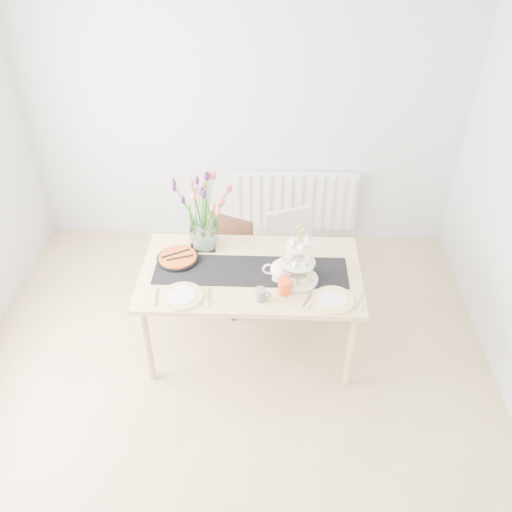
{
  "coord_description": "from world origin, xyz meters",
  "views": [
    {
      "loc": [
        0.29,
        -2.32,
        3.23
      ],
      "look_at": [
        0.18,
        0.67,
        0.93
      ],
      "focal_mm": 38.0,
      "sensor_mm": 36.0,
      "label": 1
    }
  ],
  "objects_px": {
    "teapot": "(282,270)",
    "cream_jug": "(293,255)",
    "mug_white": "(278,274)",
    "tulip_vase": "(202,203)",
    "tart_tin": "(178,258)",
    "mug_grey": "(260,295)",
    "plate_left": "(182,296)",
    "dining_table": "(251,279)",
    "mug_orange": "(284,287)",
    "cake_stand": "(298,267)",
    "chair_white": "(292,251)",
    "chair_brown": "(227,256)",
    "plate_right": "(333,300)",
    "radiator": "(295,201)"
  },
  "relations": [
    {
      "from": "chair_white",
      "to": "tulip_vase",
      "type": "height_order",
      "value": "tulip_vase"
    },
    {
      "from": "radiator",
      "to": "dining_table",
      "type": "relative_size",
      "value": 0.75
    },
    {
      "from": "mug_grey",
      "to": "plate_left",
      "type": "xyz_separation_m",
      "value": [
        -0.54,
        0.01,
        -0.04
      ]
    },
    {
      "from": "cake_stand",
      "to": "tart_tin",
      "type": "xyz_separation_m",
      "value": [
        -0.88,
        0.2,
        -0.1
      ]
    },
    {
      "from": "dining_table",
      "to": "teapot",
      "type": "distance_m",
      "value": 0.28
    },
    {
      "from": "cream_jug",
      "to": "mug_white",
      "type": "xyz_separation_m",
      "value": [
        -0.1,
        -0.22,
        0.01
      ]
    },
    {
      "from": "chair_white",
      "to": "tulip_vase",
      "type": "distance_m",
      "value": 0.99
    },
    {
      "from": "chair_white",
      "to": "cream_jug",
      "type": "height_order",
      "value": "cream_jug"
    },
    {
      "from": "dining_table",
      "to": "cake_stand",
      "type": "bearing_deg",
      "value": -14.64
    },
    {
      "from": "tart_tin",
      "to": "mug_grey",
      "type": "bearing_deg",
      "value": -33.3
    },
    {
      "from": "dining_table",
      "to": "mug_orange",
      "type": "distance_m",
      "value": 0.35
    },
    {
      "from": "cream_jug",
      "to": "mug_grey",
      "type": "height_order",
      "value": "cream_jug"
    },
    {
      "from": "mug_grey",
      "to": "plate_left",
      "type": "relative_size",
      "value": 0.31
    },
    {
      "from": "cake_stand",
      "to": "plate_right",
      "type": "height_order",
      "value": "cake_stand"
    },
    {
      "from": "dining_table",
      "to": "mug_grey",
      "type": "relative_size",
      "value": 17.48
    },
    {
      "from": "chair_white",
      "to": "tart_tin",
      "type": "height_order",
      "value": "chair_white"
    },
    {
      "from": "mug_orange",
      "to": "cake_stand",
      "type": "bearing_deg",
      "value": 15.55
    },
    {
      "from": "teapot",
      "to": "mug_white",
      "type": "distance_m",
      "value": 0.04
    },
    {
      "from": "radiator",
      "to": "plate_right",
      "type": "height_order",
      "value": "plate_right"
    },
    {
      "from": "chair_brown",
      "to": "plate_left",
      "type": "height_order",
      "value": "chair_brown"
    },
    {
      "from": "chair_white",
      "to": "cream_jug",
      "type": "bearing_deg",
      "value": -113.06
    },
    {
      "from": "chair_white",
      "to": "plate_left",
      "type": "xyz_separation_m",
      "value": [
        -0.78,
        -0.9,
        0.28
      ]
    },
    {
      "from": "tart_tin",
      "to": "plate_right",
      "type": "xyz_separation_m",
      "value": [
        1.12,
        -0.4,
        -0.01
      ]
    },
    {
      "from": "tulip_vase",
      "to": "teapot",
      "type": "distance_m",
      "value": 0.76
    },
    {
      "from": "tart_tin",
      "to": "mug_white",
      "type": "xyz_separation_m",
      "value": [
        0.75,
        -0.19,
        0.04
      ]
    },
    {
      "from": "mug_grey",
      "to": "radiator",
      "type": "bearing_deg",
      "value": 80.16
    },
    {
      "from": "tulip_vase",
      "to": "tart_tin",
      "type": "height_order",
      "value": "tulip_vase"
    },
    {
      "from": "chair_brown",
      "to": "teapot",
      "type": "distance_m",
      "value": 0.88
    },
    {
      "from": "tulip_vase",
      "to": "mug_white",
      "type": "relative_size",
      "value": 6.31
    },
    {
      "from": "radiator",
      "to": "dining_table",
      "type": "distance_m",
      "value": 1.53
    },
    {
      "from": "cream_jug",
      "to": "mug_white",
      "type": "height_order",
      "value": "mug_white"
    },
    {
      "from": "mug_white",
      "to": "mug_grey",
      "type": "bearing_deg",
      "value": -119.57
    },
    {
      "from": "dining_table",
      "to": "mug_orange",
      "type": "bearing_deg",
      "value": -42.63
    },
    {
      "from": "cream_jug",
      "to": "plate_left",
      "type": "distance_m",
      "value": 0.88
    },
    {
      "from": "chair_brown",
      "to": "chair_white",
      "type": "xyz_separation_m",
      "value": [
        0.55,
        0.04,
        0.04
      ]
    },
    {
      "from": "radiator",
      "to": "chair_brown",
      "type": "relative_size",
      "value": 1.55
    },
    {
      "from": "mug_grey",
      "to": "mug_orange",
      "type": "relative_size",
      "value": 0.87
    },
    {
      "from": "dining_table",
      "to": "chair_white",
      "type": "relative_size",
      "value": 1.92
    },
    {
      "from": "cake_stand",
      "to": "dining_table",
      "type": "bearing_deg",
      "value": 165.36
    },
    {
      "from": "radiator",
      "to": "mug_orange",
      "type": "bearing_deg",
      "value": -94.07
    },
    {
      "from": "cake_stand",
      "to": "plate_right",
      "type": "xyz_separation_m",
      "value": [
        0.24,
        -0.21,
        -0.11
      ]
    },
    {
      "from": "chair_white",
      "to": "mug_grey",
      "type": "xyz_separation_m",
      "value": [
        -0.24,
        -0.91,
        0.31
      ]
    },
    {
      "from": "cake_stand",
      "to": "tart_tin",
      "type": "relative_size",
      "value": 1.36
    },
    {
      "from": "chair_brown",
      "to": "cake_stand",
      "type": "xyz_separation_m",
      "value": [
        0.57,
        -0.66,
        0.43
      ]
    },
    {
      "from": "chair_brown",
      "to": "cake_stand",
      "type": "relative_size",
      "value": 1.82
    },
    {
      "from": "plate_right",
      "to": "cake_stand",
      "type": "bearing_deg",
      "value": 138.97
    },
    {
      "from": "mug_grey",
      "to": "mug_orange",
      "type": "bearing_deg",
      "value": 25.24
    },
    {
      "from": "teapot",
      "to": "cream_jug",
      "type": "distance_m",
      "value": 0.23
    },
    {
      "from": "radiator",
      "to": "chair_white",
      "type": "xyz_separation_m",
      "value": [
        -0.04,
        -0.87,
        0.03
      ]
    },
    {
      "from": "chair_brown",
      "to": "tart_tin",
      "type": "bearing_deg",
      "value": -101.33
    }
  ]
}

